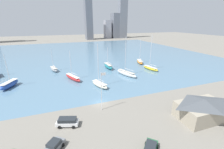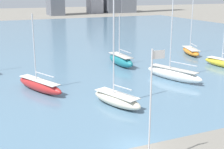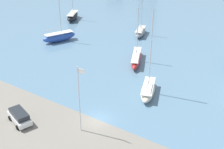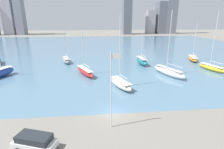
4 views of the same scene
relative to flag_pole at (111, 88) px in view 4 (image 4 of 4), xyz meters
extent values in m
plane|color=gray|center=(0.50, 3.43, -5.65)|extent=(500.00, 500.00, 0.00)
cube|color=slate|center=(0.50, 73.43, -5.65)|extent=(180.00, 140.00, 0.00)
cylinder|color=silver|center=(-0.06, 0.00, -0.48)|extent=(0.14, 0.14, 10.34)
cube|color=white|center=(0.56, 0.00, 4.19)|extent=(1.10, 0.03, 0.70)
cube|color=#A8A8B2|center=(-86.70, 173.31, 21.90)|extent=(10.02, 13.49, 55.08)
cube|color=gray|center=(-75.17, 169.94, 24.12)|extent=(7.58, 10.36, 59.52)
cube|color=slate|center=(32.12, 168.31, 18.37)|extent=(8.43, 13.59, 48.03)
cube|color=#9E9EA8|center=(59.68, 174.55, 6.38)|extent=(8.39, 9.65, 24.06)
cube|color=slate|center=(72.42, 174.83, 11.03)|extent=(11.60, 14.25, 33.36)
ellipsoid|color=yellow|center=(31.61, 25.23, -4.85)|extent=(3.99, 9.27, 1.59)
cube|color=silver|center=(31.61, 25.23, -4.10)|extent=(3.27, 7.60, 0.10)
cube|color=#2D2D33|center=(31.61, 25.23, -5.28)|extent=(0.54, 1.62, 0.72)
cylinder|color=silver|center=(31.45, 25.89, 3.32)|extent=(0.18, 0.18, 14.73)
cylinder|color=silver|center=(31.94, 23.87, -2.95)|extent=(1.12, 4.09, 0.14)
ellipsoid|color=#284CA8|center=(-26.40, 24.67, -4.57)|extent=(5.63, 8.56, 2.15)
cube|color=#2D2D33|center=(-26.40, 24.67, -5.16)|extent=(0.78, 1.43, 0.97)
ellipsoid|color=white|center=(17.18, 21.67, -4.63)|extent=(5.54, 10.88, 2.04)
cube|color=#BCB7AD|center=(17.18, 21.67, -3.66)|extent=(4.54, 8.92, 0.10)
cube|color=#2D2D33|center=(17.18, 21.67, -5.19)|extent=(0.84, 1.90, 0.92)
cylinder|color=silver|center=(16.89, 22.44, 3.56)|extent=(0.18, 0.18, 14.33)
cylinder|color=silver|center=(17.80, 20.01, -2.51)|extent=(1.95, 4.90, 0.14)
ellipsoid|color=beige|center=(3.39, 14.35, -4.80)|extent=(5.00, 8.45, 1.68)
cube|color=silver|center=(3.39, 14.35, -4.01)|extent=(4.10, 6.93, 0.10)
cube|color=#2D2D33|center=(3.39, 14.35, -5.26)|extent=(0.67, 1.43, 0.76)
cylinder|color=silver|center=(3.17, 14.92, 2.74)|extent=(0.18, 0.18, 13.40)
cylinder|color=silver|center=(3.75, 13.39, -2.86)|extent=(1.29, 3.12, 0.14)
ellipsoid|color=#1E757F|center=(13.35, 34.55, -4.55)|extent=(2.77, 9.06, 2.18)
cube|color=#BCB7AD|center=(13.35, 34.55, -3.51)|extent=(2.27, 7.43, 0.10)
cube|color=#2D2D33|center=(13.35, 34.55, -5.15)|extent=(0.24, 1.62, 0.98)
cylinder|color=silver|center=(13.32, 35.22, 0.55)|extent=(0.18, 0.18, 8.02)
cylinder|color=silver|center=(13.44, 32.80, -2.36)|extent=(0.39, 4.84, 0.14)
ellipsoid|color=#B72828|center=(-4.76, 24.55, -4.75)|extent=(5.91, 10.10, 1.78)
cube|color=silver|center=(-4.76, 24.55, -3.91)|extent=(4.85, 8.28, 0.10)
cube|color=#2D2D33|center=(-4.76, 24.55, -5.24)|extent=(0.91, 1.75, 0.80)
cylinder|color=silver|center=(-5.08, 25.25, 1.00)|extent=(0.18, 0.18, 9.73)
cylinder|color=silver|center=(-4.15, 23.21, -2.76)|extent=(1.98, 4.14, 0.14)
ellipsoid|color=gray|center=(-11.83, 39.23, -4.79)|extent=(4.24, 7.72, 1.71)
cube|color=#BCB7AD|center=(-11.83, 39.23, -3.98)|extent=(3.48, 6.33, 0.10)
cube|color=#2D2D33|center=(-11.83, 39.23, -5.26)|extent=(0.55, 1.32, 0.77)
cylinder|color=silver|center=(-11.99, 39.76, 0.40)|extent=(0.18, 0.18, 8.67)
cylinder|color=silver|center=(-11.57, 38.40, -2.83)|extent=(0.98, 2.76, 0.14)
ellipsoid|color=orange|center=(33.31, 38.24, -4.90)|extent=(5.14, 9.20, 1.48)
cube|color=beige|center=(33.31, 38.24, -4.21)|extent=(4.21, 7.54, 0.10)
cube|color=#2D2D33|center=(33.31, 38.24, -5.31)|extent=(0.65, 1.56, 0.67)
cylinder|color=silver|center=(33.51, 38.87, 1.63)|extent=(0.18, 0.18, 11.58)
cylinder|color=silver|center=(32.82, 36.74, -3.06)|extent=(1.52, 4.30, 0.14)
cube|color=white|center=(-8.95, -3.54, -4.89)|extent=(5.15, 3.47, 0.80)
cube|color=#23282D|center=(-8.95, -3.54, -4.11)|extent=(4.17, 2.93, 0.75)
cylinder|color=black|center=(-7.22, -3.03, -5.29)|extent=(0.77, 0.50, 0.71)
cylinder|color=black|center=(-10.00, -2.08, -5.29)|extent=(0.77, 0.50, 0.71)
camera|label=1|loc=(-9.17, -32.81, 16.05)|focal=24.00mm
camera|label=2|loc=(-12.50, -20.80, 9.16)|focal=50.00mm
camera|label=3|loc=(23.84, -27.96, 22.66)|focal=50.00mm
camera|label=4|loc=(-1.96, -20.65, 8.30)|focal=28.00mm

